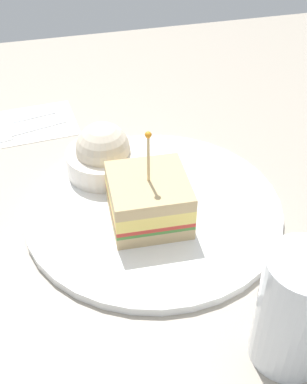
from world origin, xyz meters
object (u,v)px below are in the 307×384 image
Objects in this scene: plate at (154,209)px; fork at (11,135)px; knife at (12,122)px; sandwich_half_center at (149,200)px; coleslaw_bowl at (103,155)px; drink_glass at (295,315)px; napkin at (37,123)px.

plate is 25.75cm from fork.
knife is at bearing 87.30° from fork.
sandwich_half_center reaches higher than coleslaw_bowl.
drink_glass is (11.03, -28.75, 1.74)cm from coleslaw_bowl.
napkin is (-7.51, 15.19, -3.41)cm from coleslaw_bowl.
drink_glass is 47.20cm from fork.
napkin is (-18.54, 43.95, -5.15)cm from drink_glass.
drink_glass reaches higher than coleslaw_bowl.
knife is at bearing 164.97° from napkin.
drink_glass reaches higher than fork.
coleslaw_bowl is at bearing -55.63° from knife.
drink_glass is 1.02× the size of napkin.
coleslaw_bowl is at bearing -63.69° from napkin.
fork is 3.57cm from knife.
plate is 28.58cm from knife.
plate is at bearing -52.83° from fork.
napkin is 3.66cm from knife.
drink_glass is at bearing -69.02° from coleslaw_bowl.
sandwich_half_center reaches higher than plate.
fork reaches higher than napkin.
napkin is at bearing 117.13° from plate.
coleslaw_bowl is 30.84cm from drink_glass.
sandwich_half_center is 0.87× the size of fork.
napkin is at bearing 35.34° from fork.
napkin is 4.53cm from fork.
plate is at bearing -57.43° from knife.
plate is 26.00cm from napkin.
napkin is (-10.81, 25.13, -3.67)cm from sandwich_half_center.
sandwich_half_center is at bearing -61.19° from knife.
coleslaw_bowl reaches higher than knife.
coleslaw_bowl is 0.81× the size of drink_glass.
coleslaw_bowl reaches higher than fork.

